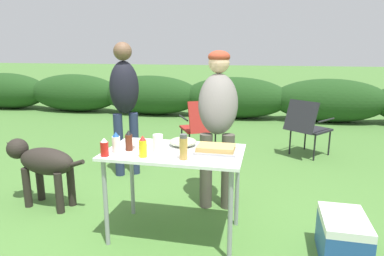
# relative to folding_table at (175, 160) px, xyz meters

# --- Properties ---
(ground_plane) EXTENTS (60.00, 60.00, 0.00)m
(ground_plane) POSITION_rel_folding_table_xyz_m (0.00, 0.00, -0.66)
(ground_plane) COLOR #477533
(shrub_hedge) EXTENTS (14.40, 0.90, 0.92)m
(shrub_hedge) POSITION_rel_folding_table_xyz_m (0.00, 5.14, -0.20)
(shrub_hedge) COLOR #1E4219
(shrub_hedge) RESTS_ON ground
(folding_table) EXTENTS (1.10, 0.64, 0.74)m
(folding_table) POSITION_rel_folding_table_xyz_m (0.00, 0.00, 0.00)
(folding_table) COLOR white
(folding_table) RESTS_ON ground
(food_tray) EXTENTS (0.33, 0.23, 0.06)m
(food_tray) POSITION_rel_folding_table_xyz_m (0.33, 0.03, 0.10)
(food_tray) COLOR #9E9EA3
(food_tray) RESTS_ON folding_table
(plate_stack) EXTENTS (0.22, 0.22, 0.03)m
(plate_stack) POSITION_rel_folding_table_xyz_m (-0.32, 0.07, 0.09)
(plate_stack) COLOR white
(plate_stack) RESTS_ON folding_table
(mixing_bowl) EXTENTS (0.23, 0.23, 0.07)m
(mixing_bowl) POSITION_rel_folding_table_xyz_m (0.03, 0.16, 0.11)
(mixing_bowl) COLOR #ADBC99
(mixing_bowl) RESTS_ON folding_table
(paper_cup_stack) EXTENTS (0.08, 0.08, 0.14)m
(paper_cup_stack) POSITION_rel_folding_table_xyz_m (-0.11, -0.07, 0.15)
(paper_cup_stack) COLOR white
(paper_cup_stack) RESTS_ON folding_table
(mayo_bottle) EXTENTS (0.06, 0.06, 0.17)m
(mayo_bottle) POSITION_rel_folding_table_xyz_m (-0.43, -0.15, 0.16)
(mayo_bottle) COLOR silver
(mayo_bottle) RESTS_ON folding_table
(ketchup_bottle) EXTENTS (0.06, 0.06, 0.14)m
(ketchup_bottle) POSITION_rel_folding_table_xyz_m (-0.48, -0.25, 0.14)
(ketchup_bottle) COLOR red
(ketchup_bottle) RESTS_ON folding_table
(spice_jar) EXTENTS (0.06, 0.06, 0.19)m
(spice_jar) POSITION_rel_folding_table_xyz_m (0.12, -0.20, 0.17)
(spice_jar) COLOR #B2893D
(spice_jar) RESTS_ON folding_table
(mustard_bottle) EXTENTS (0.06, 0.06, 0.17)m
(mustard_bottle) POSITION_rel_folding_table_xyz_m (-0.19, -0.21, 0.16)
(mustard_bottle) COLOR yellow
(mustard_bottle) RESTS_ON folding_table
(bbq_sauce_bottle) EXTENTS (0.06, 0.06, 0.17)m
(bbq_sauce_bottle) POSITION_rel_folding_table_xyz_m (-0.36, -0.07, 0.16)
(bbq_sauce_bottle) COLOR #562314
(bbq_sauce_bottle) RESTS_ON folding_table
(standing_person_in_gray_fleece) EXTENTS (0.44, 0.53, 1.53)m
(standing_person_in_gray_fleece) POSITION_rel_folding_table_xyz_m (0.25, 0.69, 0.28)
(standing_person_in_gray_fleece) COLOR #4C473D
(standing_person_in_gray_fleece) RESTS_ON ground
(standing_person_in_dark_puffer) EXTENTS (0.42, 0.39, 1.62)m
(standing_person_in_dark_puffer) POSITION_rel_folding_table_xyz_m (-0.96, 1.25, 0.32)
(standing_person_in_dark_puffer) COLOR #232D4C
(standing_person_in_dark_puffer) RESTS_ON ground
(dog) EXTENTS (0.95, 0.34, 0.67)m
(dog) POSITION_rel_folding_table_xyz_m (-1.42, 0.25, -0.22)
(dog) COLOR #28231E
(dog) RESTS_ON ground
(camp_chair_green_behind_table) EXTENTS (0.69, 0.74, 0.83)m
(camp_chair_green_behind_table) POSITION_rel_folding_table_xyz_m (-0.21, 2.20, -0.20)
(camp_chair_green_behind_table) COLOR maroon
(camp_chair_green_behind_table) RESTS_ON ground
(camp_chair_near_hedge) EXTENTS (0.73, 0.75, 0.83)m
(camp_chair_near_hedge) POSITION_rel_folding_table_xyz_m (1.28, 2.50, -0.20)
(camp_chair_near_hedge) COLOR #232328
(camp_chair_near_hedge) RESTS_ON ground
(cooler_box) EXTENTS (0.32, 0.48, 0.34)m
(cooler_box) POSITION_rel_folding_table_xyz_m (1.31, -0.07, -0.49)
(cooler_box) COLOR #234C93
(cooler_box) RESTS_ON ground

